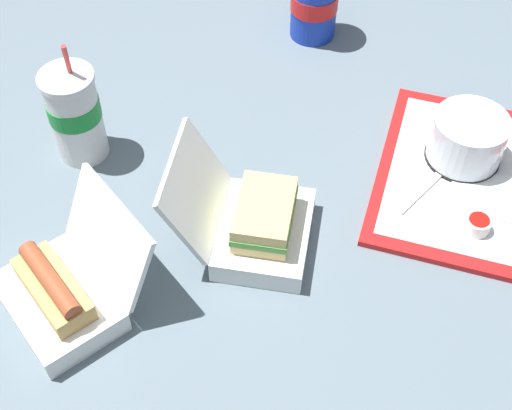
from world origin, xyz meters
TOP-DOWN VIEW (x-y plane):
  - ground_plane at (0.00, 0.00)m, footprint 3.20×3.20m
  - food_tray at (0.25, -0.20)m, footprint 0.41×0.33m
  - cake_container at (0.29, -0.20)m, footprint 0.13×0.13m
  - ketchup_cup at (0.15, -0.26)m, footprint 0.04×0.04m
  - napkin_stack at (0.22, -0.25)m, footprint 0.13×0.13m
  - plastic_fork at (0.18, -0.16)m, footprint 0.11×0.04m
  - clamshell_hotdog_front at (-0.26, 0.21)m, footprint 0.24×0.24m
  - clamshell_sandwich_back at (-0.02, 0.03)m, footprint 0.23×0.25m
  - soda_cup_center at (0.01, 0.38)m, footprint 0.09×0.09m

SIDE VIEW (x-z plane):
  - ground_plane at x=0.00m, z-range 0.00..0.00m
  - food_tray at x=0.25m, z-range 0.00..0.01m
  - napkin_stack at x=0.22m, z-range 0.01..0.02m
  - plastic_fork at x=0.18m, z-range 0.01..0.02m
  - ketchup_cup at x=0.15m, z-range 0.01..0.04m
  - clamshell_hotdog_front at x=-0.26m, z-range -0.04..0.12m
  - clamshell_sandwich_back at x=-0.02m, z-range -0.04..0.13m
  - cake_container at x=0.29m, z-range 0.01..0.10m
  - soda_cup_center at x=0.01m, z-range -0.03..0.20m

